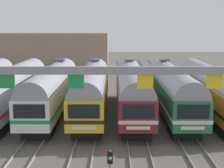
% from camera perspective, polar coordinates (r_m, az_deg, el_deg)
% --- Properties ---
extents(ground_plane, '(160.00, 160.00, 0.00)m').
position_cam_1_polar(ground_plane, '(33.01, -3.43, -5.29)').
color(ground_plane, '#5B564F').
extents(track_bed, '(24.93, 70.00, 0.15)m').
position_cam_1_polar(track_bed, '(49.57, -2.17, -0.00)').
color(track_bed, gray).
rests_on(track_bed, ground).
extents(commuter_train_stainless, '(2.88, 18.06, 4.77)m').
position_cam_1_polar(commuter_train_stainless, '(33.82, -16.80, -0.66)').
color(commuter_train_stainless, '#B2B5BA').
rests_on(commuter_train_stainless, ground).
extents(commuter_train_white, '(2.88, 18.06, 5.05)m').
position_cam_1_polar(commuter_train_white, '(32.89, -10.28, -0.68)').
color(commuter_train_white, white).
rests_on(commuter_train_white, ground).
extents(commuter_train_yellow, '(2.88, 18.06, 5.05)m').
position_cam_1_polar(commuter_train_yellow, '(32.40, -3.48, -0.70)').
color(commuter_train_yellow, gold).
rests_on(commuter_train_yellow, ground).
extents(commuter_train_maroon, '(2.88, 18.06, 5.05)m').
position_cam_1_polar(commuter_train_maroon, '(32.38, 3.44, -0.71)').
color(commuter_train_maroon, maroon).
rests_on(commuter_train_maroon, ground).
extents(commuter_train_green, '(2.88, 18.06, 5.05)m').
position_cam_1_polar(commuter_train_green, '(32.82, 10.26, -0.70)').
color(commuter_train_green, '#236B42').
rests_on(commuter_train_green, ground).
extents(commuter_train_orange, '(2.88, 18.06, 4.77)m').
position_cam_1_polar(commuter_train_orange, '(33.72, 16.81, -0.69)').
color(commuter_train_orange, orange).
rests_on(commuter_train_orange, ground).
extents(catenary_gantry, '(28.67, 0.44, 6.97)m').
position_cam_1_polar(catenary_gantry, '(18.68, -6.25, -0.20)').
color(catenary_gantry, gray).
rests_on(catenary_gantry, ground).
extents(yard_signal_mast, '(0.28, 0.35, 2.60)m').
position_cam_1_polar(yard_signal_mast, '(16.97, -0.34, -13.92)').
color(yard_signal_mast, '#59595E').
rests_on(yard_signal_mast, ground).
extents(maintenance_building, '(23.67, 10.00, 7.22)m').
position_cam_1_polar(maintenance_building, '(73.49, -10.02, 5.91)').
color(maintenance_building, gray).
rests_on(maintenance_building, ground).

